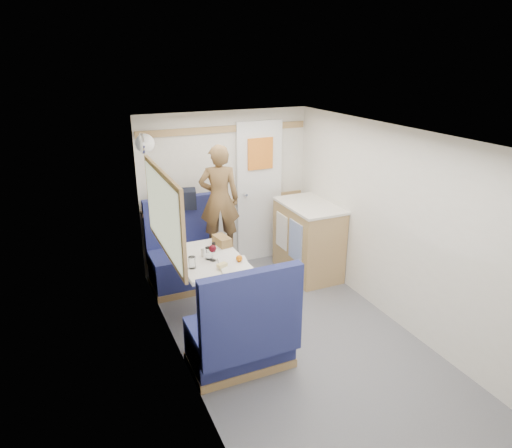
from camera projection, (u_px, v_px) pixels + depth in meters
name	position (u px, v px, depth m)	size (l,w,h in m)	color
floor	(313.00, 357.00, 4.21)	(4.50, 4.50, 0.00)	#515156
ceiling	(324.00, 141.00, 3.51)	(4.50, 4.50, 0.00)	silver
wall_back	(226.00, 191.00, 5.79)	(2.20, 0.02, 2.00)	silver
wall_left	(193.00, 284.00, 3.45)	(0.02, 4.50, 2.00)	silver
wall_right	(419.00, 239.00, 4.28)	(0.02, 4.50, 2.00)	silver
oak_trim_low	(227.00, 203.00, 5.83)	(2.15, 0.02, 0.08)	#A4834A
oak_trim_high	(225.00, 129.00, 5.50)	(2.15, 0.02, 0.08)	#A4834A
side_window	(163.00, 213.00, 4.22)	(0.04, 1.30, 0.72)	#9CA088
rear_door	(259.00, 190.00, 5.94)	(0.62, 0.12, 1.86)	white
dinette_table	(210.00, 271.00, 4.63)	(0.62, 0.92, 0.72)	white
bench_far	(188.00, 261.00, 5.46)	(0.90, 0.59, 1.05)	navy
bench_near	(242.00, 339.00, 3.98)	(0.90, 0.59, 1.05)	navy
ledge	(179.00, 209.00, 5.47)	(0.90, 0.14, 0.04)	#A4834A
dome_light	(145.00, 143.00, 4.79)	(0.20, 0.20, 0.20)	white
galley_counter	(308.00, 239.00, 5.69)	(0.57, 0.92, 0.92)	#A4834A
person	(219.00, 199.00, 5.20)	(0.46, 0.30, 1.26)	brown
duffel_bag	(176.00, 199.00, 5.42)	(0.46, 0.22, 0.22)	black
tray	(234.00, 265.00, 4.38)	(0.28, 0.36, 0.02)	white
orange_fruit	(239.00, 258.00, 4.42)	(0.07, 0.07, 0.07)	orange
cheese_block	(222.00, 265.00, 4.32)	(0.09, 0.06, 0.03)	#F1D98B
wine_glass	(213.00, 249.00, 4.45)	(0.08, 0.08, 0.17)	white
tumbler_left	(192.00, 262.00, 4.32)	(0.07, 0.07, 0.12)	silver
tumbler_right	(209.00, 253.00, 4.51)	(0.08, 0.08, 0.12)	white
beer_glass	(224.00, 243.00, 4.79)	(0.06, 0.06, 0.09)	#915D15
pepper_grinder	(214.00, 247.00, 4.68)	(0.04, 0.04, 0.10)	black
salt_grinder	(203.00, 252.00, 4.57)	(0.04, 0.04, 0.09)	silver
bread_loaf	(222.00, 241.00, 4.85)	(0.12, 0.23, 0.10)	brown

